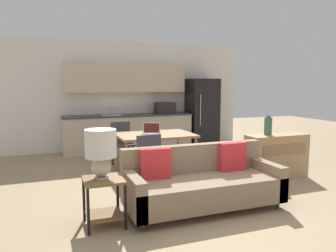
% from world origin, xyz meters
% --- Properties ---
extents(ground_plane, '(20.00, 20.00, 0.00)m').
position_xyz_m(ground_plane, '(0.00, 0.00, 0.00)').
color(ground_plane, '#9E8460').
extents(wall_back, '(6.40, 0.07, 2.70)m').
position_xyz_m(wall_back, '(0.00, 4.63, 1.35)').
color(wall_back, silver).
rests_on(wall_back, ground_plane).
extents(kitchen_counter, '(3.18, 0.65, 2.15)m').
position_xyz_m(kitchen_counter, '(0.02, 4.33, 0.84)').
color(kitchen_counter, beige).
rests_on(kitchen_counter, ground_plane).
extents(refrigerator, '(0.74, 0.70, 1.79)m').
position_xyz_m(refrigerator, '(2.01, 4.25, 0.89)').
color(refrigerator, black).
rests_on(refrigerator, ground_plane).
extents(dining_table, '(1.39, 0.95, 0.74)m').
position_xyz_m(dining_table, '(-0.05, 2.06, 0.67)').
color(dining_table, olive).
rests_on(dining_table, ground_plane).
extents(couch, '(2.06, 0.80, 0.83)m').
position_xyz_m(couch, '(-0.02, 0.21, 0.33)').
color(couch, '#3D2D1E').
rests_on(couch, ground_plane).
extents(side_table, '(0.45, 0.45, 0.56)m').
position_xyz_m(side_table, '(-1.33, 0.11, 0.38)').
color(side_table, brown).
rests_on(side_table, ground_plane).
extents(table_lamp, '(0.36, 0.36, 0.58)m').
position_xyz_m(table_lamp, '(-1.35, 0.14, 0.91)').
color(table_lamp, '#B2A893').
rests_on(table_lamp, side_table).
extents(credenza, '(1.11, 0.39, 0.77)m').
position_xyz_m(credenza, '(1.86, 1.02, 0.39)').
color(credenza, tan).
rests_on(credenza, ground_plane).
extents(vase, '(0.13, 0.13, 0.34)m').
position_xyz_m(vase, '(1.67, 1.03, 0.93)').
color(vase, '#336047').
rests_on(vase, credenza).
extents(dining_chair_far_left, '(0.42, 0.42, 0.89)m').
position_xyz_m(dining_chair_far_left, '(-0.50, 2.85, 0.50)').
color(dining_chair_far_left, '#38383D').
rests_on(dining_chair_far_left, ground_plane).
extents(dining_chair_near_left, '(0.47, 0.47, 0.89)m').
position_xyz_m(dining_chair_near_left, '(-0.49, 1.21, 0.50)').
color(dining_chair_near_left, '#38383D').
rests_on(dining_chair_near_left, ground_plane).
extents(laptop, '(0.40, 0.37, 0.20)m').
position_xyz_m(laptop, '(-0.10, 2.14, 0.79)').
color(laptop, '#B7BABC').
rests_on(laptop, dining_table).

